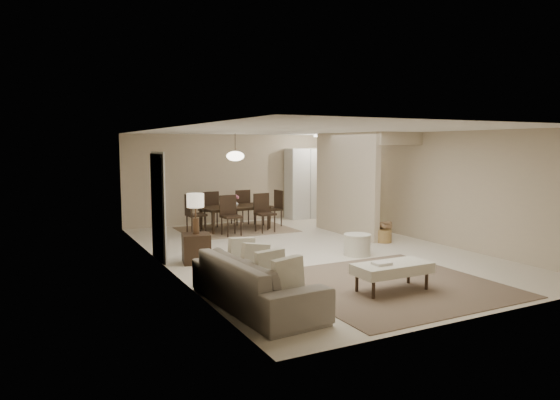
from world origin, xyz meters
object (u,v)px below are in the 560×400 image
pantry_cabinet (306,183)px  wicker_basket (384,236)px  dining_table (236,218)px  sofa (256,281)px  side_table (196,248)px  round_pouf (357,245)px  ottoman_bench (392,269)px

pantry_cabinet → wicker_basket: pantry_cabinet is taller
pantry_cabinet → dining_table: 2.98m
sofa → wicker_basket: bearing=-62.1°
side_table → wicker_basket: bearing=-0.5°
round_pouf → dining_table: dining_table is taller
pantry_cabinet → sofa: bearing=-124.7°
ottoman_bench → pantry_cabinet: bearing=69.7°
pantry_cabinet → wicker_basket: (-0.35, -4.15, -0.90)m
dining_table → round_pouf: bearing=-78.8°
round_pouf → wicker_basket: size_ratio=1.59×
pantry_cabinet → dining_table: bearing=-159.1°
ottoman_bench → dining_table: dining_table is taller
sofa → round_pouf: bearing=-61.9°
pantry_cabinet → side_table: bearing=-139.1°
pantry_cabinet → round_pouf: (-1.68, -4.96, -0.84)m
round_pouf → wicker_basket: 1.56m
side_table → dining_table: bearing=56.4°
ottoman_bench → side_table: bearing=123.6°
ottoman_bench → dining_table: 6.20m
ottoman_bench → dining_table: size_ratio=0.68×
sofa → side_table: size_ratio=4.31×
sofa → wicker_basket: sofa is taller
side_table → dining_table: (2.05, 3.08, 0.03)m
side_table → round_pouf: side_table is taller
ottoman_bench → sofa: bearing=172.0°
sofa → wicker_basket: (4.45, 2.78, -0.20)m
round_pouf → wicker_basket: (1.33, 0.81, -0.07)m
sofa → round_pouf: sofa is taller
wicker_basket → pantry_cabinet: bearing=85.2°
sofa → round_pouf: 3.69m
wicker_basket → round_pouf: bearing=-148.6°
wicker_basket → ottoman_bench: bearing=-127.1°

